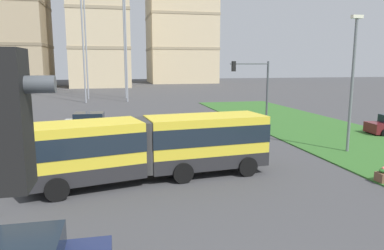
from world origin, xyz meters
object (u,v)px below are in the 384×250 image
Objects in this scene: articulated_bus at (152,146)px; traffic_light_far_right at (255,84)px; apartment_tower_centre at (180,1)px; car_silver_hatch at (91,122)px; streetlight_median at (352,79)px.

traffic_light_far_right is (9.44, 10.11, 2.33)m from articulated_bus.
apartment_tower_centre reaches higher than traffic_light_far_right.
articulated_bus is 14.30m from car_silver_hatch.
streetlight_median is at bearing 11.79° from articulated_bus.
car_silver_hatch is 0.53× the size of streetlight_median.
traffic_light_far_right is at bearing -96.50° from apartment_tower_centre.
car_silver_hatch is 20.27m from streetlight_median.
articulated_bus is at bearing -168.21° from streetlight_median.
traffic_light_far_right is 8.19m from streetlight_median.
articulated_bus is 2.07× the size of traffic_light_far_right.
streetlight_median is 0.18× the size of apartment_tower_centre.
streetlight_median is 91.54m from apartment_tower_centre.
car_silver_hatch is at bearing 164.38° from traffic_light_far_right.
articulated_bus is 1.41× the size of streetlight_median.
apartment_tower_centre is (18.77, 91.97, 22.24)m from articulated_bus.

